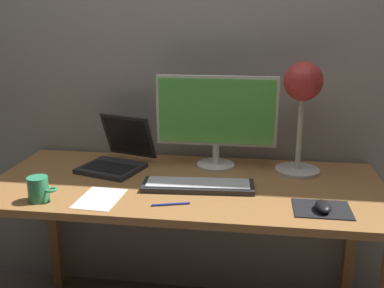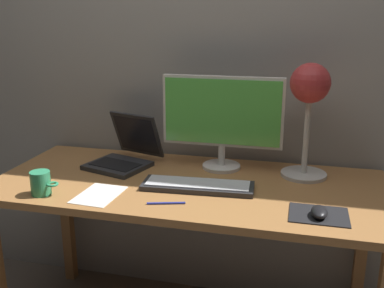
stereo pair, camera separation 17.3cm
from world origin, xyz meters
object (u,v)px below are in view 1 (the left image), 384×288
(mouse, at_px, (323,206))
(desk_lamp, at_px, (303,93))
(pen, at_px, (171,204))
(coffee_mug, at_px, (39,189))
(monitor, at_px, (216,116))
(keyboard_main, at_px, (198,185))
(laptop, at_px, (119,153))

(mouse, bearing_deg, desk_lamp, 97.79)
(pen, bearing_deg, coffee_mug, -176.89)
(coffee_mug, relative_size, pen, 0.79)
(desk_lamp, bearing_deg, coffee_mug, -155.13)
(monitor, height_order, keyboard_main, monitor)
(pen, bearing_deg, mouse, 2.26)
(laptop, distance_m, pen, 0.51)
(desk_lamp, bearing_deg, laptop, -178.06)
(laptop, height_order, mouse, laptop)
(desk_lamp, distance_m, pen, 0.73)
(monitor, bearing_deg, desk_lamp, -2.67)
(monitor, height_order, laptop, monitor)
(keyboard_main, bearing_deg, pen, -113.59)
(monitor, xyz_separation_m, pen, (-0.12, -0.44, -0.23))
(mouse, bearing_deg, keyboard_main, 161.38)
(monitor, bearing_deg, laptop, -174.25)
(monitor, distance_m, pen, 0.51)
(laptop, relative_size, mouse, 3.71)
(mouse, xyz_separation_m, coffee_mug, (-1.02, -0.05, 0.03))
(pen, bearing_deg, laptop, 127.96)
(pen, bearing_deg, keyboard_main, 66.41)
(monitor, xyz_separation_m, mouse, (0.41, -0.42, -0.22))
(monitor, relative_size, mouse, 5.49)
(laptop, xyz_separation_m, coffee_mug, (-0.18, -0.42, -0.02))
(laptop, distance_m, mouse, 0.93)
(laptop, relative_size, desk_lamp, 0.75)
(monitor, xyz_separation_m, desk_lamp, (0.36, -0.02, 0.11))
(monitor, bearing_deg, pen, -105.65)
(monitor, height_order, desk_lamp, desk_lamp)
(keyboard_main, relative_size, mouse, 4.67)
(desk_lamp, xyz_separation_m, coffee_mug, (-0.97, -0.45, -0.30))
(desk_lamp, distance_m, coffee_mug, 1.11)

